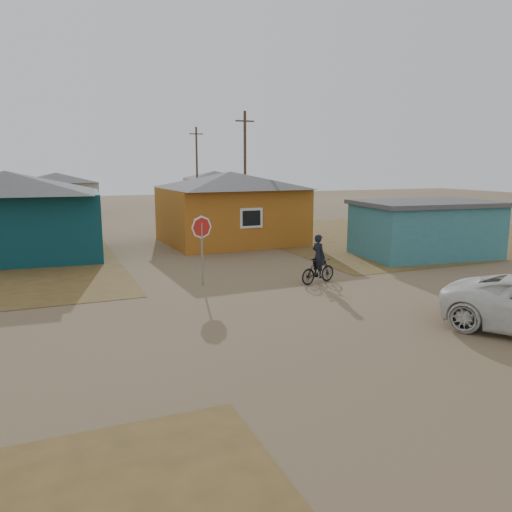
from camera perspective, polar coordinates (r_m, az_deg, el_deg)
The scene contains 11 objects.
ground at distance 14.38m, azimuth 6.76°, elevation -6.95°, with size 120.00×120.00×0.00m, color brown.
grass_ne at distance 32.75m, azimuth 17.06°, elevation 2.47°, with size 20.00×18.00×0.00m, color brown.
house_teal at distance 25.58m, azimuth -26.45°, elevation 4.36°, with size 8.93×7.08×4.00m.
house_yellow at distance 27.64m, azimuth -2.92°, elevation 5.70°, with size 7.72×6.76×3.90m.
shed_turquoise at distance 24.78m, azimuth 18.73°, elevation 3.00°, with size 6.71×4.93×2.60m.
house_pale_west at distance 46.00m, azimuth -21.77°, elevation 6.68°, with size 7.04×6.15×3.60m.
house_beige_east at distance 54.63m, azimuth -4.76°, elevation 7.85°, with size 6.95×6.05×3.60m.
utility_pole_near at distance 36.44m, azimuth -1.26°, elevation 10.21°, with size 1.40×0.20×8.00m.
utility_pole_far at distance 51.94m, azimuth -6.77°, elevation 10.20°, with size 1.40×0.20×8.00m.
stop_sign at distance 17.74m, azimuth -6.23°, elevation 2.47°, with size 0.82×0.15×2.51m.
cyclist at distance 18.24m, azimuth 7.13°, elevation -1.10°, with size 1.66×0.84×1.80m.
Camera 1 is at (-6.80, -11.93, 4.28)m, focal length 35.00 mm.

